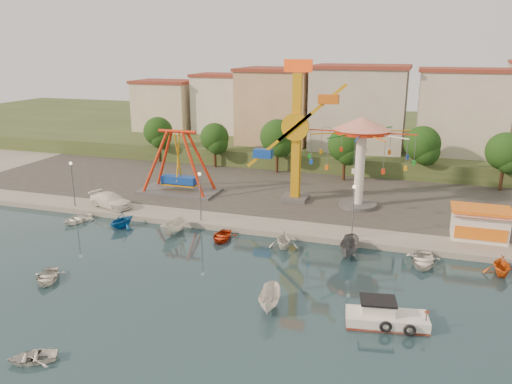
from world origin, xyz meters
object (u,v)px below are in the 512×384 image
at_px(pirate_ship_ride, 178,163).
at_px(skiff, 270,299).
at_px(van, 111,200).
at_px(cabin_motorboat, 385,318).
at_px(rowboat_a, 47,277).
at_px(wave_swinger, 361,142).
at_px(kamikaze_tower, 299,136).

distance_m(pirate_ship_ride, skiff, 30.52).
bearing_deg(van, pirate_ship_ride, -15.02).
relative_size(cabin_motorboat, skiff, 1.51).
xyz_separation_m(rowboat_a, skiff, (18.59, 1.41, 0.38)).
bearing_deg(skiff, van, 139.06).
relative_size(cabin_motorboat, rowboat_a, 1.67).
distance_m(pirate_ship_ride, cabin_motorboat, 35.99).
relative_size(pirate_ship_ride, cabin_motorboat, 1.72).
xyz_separation_m(pirate_ship_ride, cabin_motorboat, (27.17, -23.29, -3.87)).
height_order(rowboat_a, skiff, skiff).
distance_m(skiff, van, 28.48).
distance_m(cabin_motorboat, van, 35.45).
bearing_deg(van, wave_swinger, -55.58).
height_order(wave_swinger, skiff, wave_swinger).
distance_m(pirate_ship_ride, rowboat_a, 25.33).
bearing_deg(skiff, pirate_ship_ride, 121.18).
bearing_deg(skiff, kamikaze_tower, 91.07).
xyz_separation_m(kamikaze_tower, cabin_motorboat, (11.94, -24.31, -7.91)).
xyz_separation_m(pirate_ship_ride, van, (-4.80, -7.98, -2.98)).
xyz_separation_m(pirate_ship_ride, skiff, (19.02, -23.59, -3.65)).
bearing_deg(pirate_ship_ride, rowboat_a, -89.01).
bearing_deg(wave_swinger, pirate_ship_ride, -177.29).
distance_m(kamikaze_tower, rowboat_a, 31.01).
xyz_separation_m(cabin_motorboat, van, (-31.96, 15.31, 0.89)).
relative_size(pirate_ship_ride, kamikaze_tower, 0.61).
xyz_separation_m(wave_swinger, rowboat_a, (-21.89, -26.06, -7.84)).
bearing_deg(cabin_motorboat, kamikaze_tower, 106.39).
distance_m(kamikaze_tower, wave_swinger, 7.10).
bearing_deg(rowboat_a, kamikaze_tower, 33.82).
height_order(kamikaze_tower, wave_swinger, kamikaze_tower).
distance_m(wave_swinger, van, 29.38).
relative_size(cabin_motorboat, van, 1.04).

